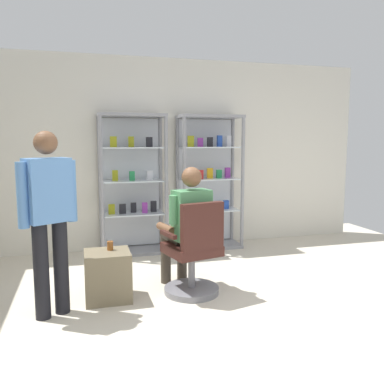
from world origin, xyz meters
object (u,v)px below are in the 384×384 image
object	(u,v)px
display_cabinet_right	(208,181)
standing_customer	(49,212)
storage_crate	(108,276)
seated_shopkeeper	(186,223)
office_chair	(194,257)
display_cabinet_left	(132,183)
tea_glass	(110,246)

from	to	relation	value
display_cabinet_right	standing_customer	world-z (taller)	display_cabinet_right
storage_crate	seated_shopkeeper	bearing A→B (deg)	3.53
seated_shopkeeper	office_chair	bearing A→B (deg)	-76.31
office_chair	storage_crate	distance (m)	0.87
storage_crate	display_cabinet_left	bearing A→B (deg)	74.53
display_cabinet_right	seated_shopkeeper	world-z (taller)	display_cabinet_right
tea_glass	seated_shopkeeper	bearing A→B (deg)	-0.44
office_chair	standing_customer	distance (m)	1.45
display_cabinet_left	standing_customer	world-z (taller)	display_cabinet_left
display_cabinet_right	tea_glass	xyz separation A→B (m)	(-1.52, -1.60, -0.45)
display_cabinet_left	storage_crate	world-z (taller)	display_cabinet_left
display_cabinet_right	seated_shopkeeper	bearing A→B (deg)	-115.05
office_chair	standing_customer	xyz separation A→B (m)	(-1.34, -0.13, 0.54)
storage_crate	standing_customer	xyz separation A→B (m)	(-0.50, -0.23, 0.69)
display_cabinet_right	storage_crate	distance (m)	2.39
tea_glass	display_cabinet_left	bearing A→B (deg)	75.16
tea_glass	standing_customer	size ratio (longest dim) A/B	0.05
display_cabinet_left	display_cabinet_right	bearing A→B (deg)	-0.01
display_cabinet_right	seated_shopkeeper	xyz separation A→B (m)	(-0.75, -1.61, -0.26)
display_cabinet_left	display_cabinet_right	world-z (taller)	same
storage_crate	office_chair	bearing A→B (deg)	-7.32
seated_shopkeeper	tea_glass	xyz separation A→B (m)	(-0.77, 0.01, -0.19)
display_cabinet_right	seated_shopkeeper	size ratio (longest dim) A/B	1.47
office_chair	seated_shopkeeper	xyz separation A→B (m)	(-0.04, 0.16, 0.32)
office_chair	tea_glass	size ratio (longest dim) A/B	10.94
display_cabinet_left	tea_glass	bearing A→B (deg)	-104.84
display_cabinet_right	tea_glass	size ratio (longest dim) A/B	21.64
display_cabinet_left	tea_glass	xyz separation A→B (m)	(-0.42, -1.60, -0.44)
seated_shopkeeper	standing_customer	bearing A→B (deg)	-167.70
display_cabinet_left	office_chair	xyz separation A→B (m)	(0.39, -1.77, -0.57)
display_cabinet_right	office_chair	xyz separation A→B (m)	(-0.71, -1.77, -0.57)
seated_shopkeeper	tea_glass	world-z (taller)	seated_shopkeeper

